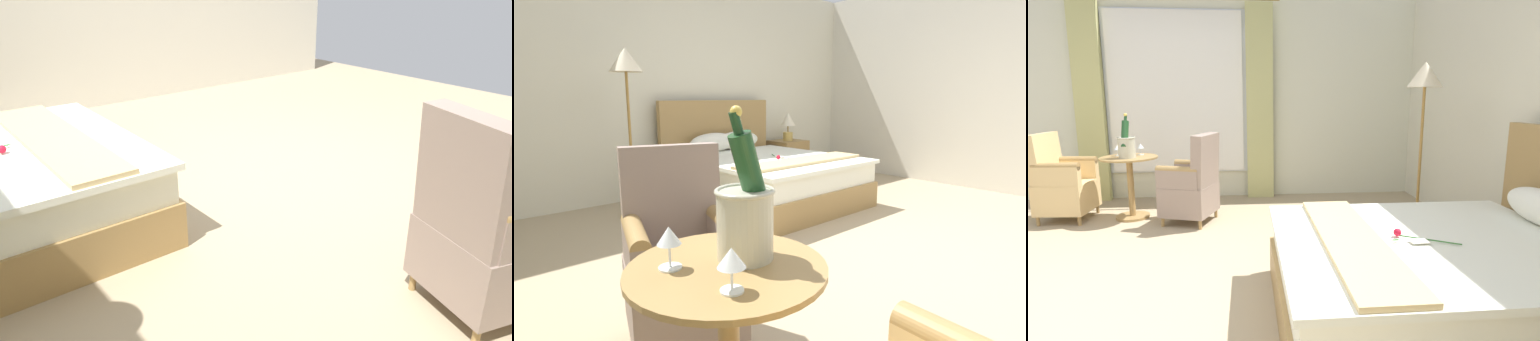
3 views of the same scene
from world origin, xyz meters
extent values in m
plane|color=tan|center=(0.00, 0.00, 0.00)|extent=(8.00, 8.00, 0.00)
cube|color=beige|center=(0.00, 3.31, 1.41)|extent=(6.02, 0.12, 2.81)
cube|color=#9E7B47|center=(0.39, 2.08, 0.14)|extent=(1.61, 1.97, 0.29)
cube|color=white|center=(0.39, 2.08, 0.39)|extent=(1.56, 1.91, 0.21)
cube|color=white|center=(0.39, 2.02, 0.52)|extent=(1.64, 1.85, 0.04)
cube|color=#D4B67D|center=(0.39, 1.54, 0.56)|extent=(1.61, 0.35, 0.03)
cube|color=#9E7B47|center=(0.39, 3.11, 0.74)|extent=(1.69, 0.08, 0.90)
ellipsoid|color=white|center=(0.20, 2.91, 0.66)|extent=(0.68, 0.25, 0.25)
ellipsoid|color=white|center=(0.58, 2.91, 0.66)|extent=(0.68, 0.24, 0.26)
cylinder|color=#2D6628|center=(0.44, 2.01, 0.55)|extent=(0.20, 0.32, 0.01)
sphere|color=red|center=(0.34, 1.85, 0.57)|extent=(0.05, 0.05, 0.05)
ellipsoid|color=#33702D|center=(0.44, 1.80, 0.56)|extent=(0.02, 0.05, 0.01)
cube|color=white|center=(0.46, 1.94, 0.55)|extent=(0.09, 0.11, 0.00)
cube|color=#9E7B47|center=(1.59, 2.97, 0.29)|extent=(0.50, 0.45, 0.58)
sphere|color=tan|center=(1.86, 2.97, 0.42)|extent=(0.02, 0.02, 0.02)
cylinder|color=tan|center=(1.59, 2.97, 0.64)|extent=(0.15, 0.15, 0.13)
cylinder|color=olive|center=(1.59, 2.97, 0.76)|extent=(0.02, 0.02, 0.10)
cone|color=#EFE5C6|center=(1.59, 2.97, 0.90)|extent=(0.22, 0.22, 0.19)
cylinder|color=olive|center=(-1.03, 2.59, 0.01)|extent=(0.28, 0.28, 0.03)
cylinder|color=olive|center=(-1.03, 2.59, 0.76)|extent=(0.03, 0.03, 1.45)
cone|color=beige|center=(-1.03, 2.59, 1.60)|extent=(0.33, 0.33, 0.23)
cylinder|color=#9E7B47|center=(-2.00, -0.41, 0.71)|extent=(0.63, 0.63, 0.02)
cylinder|color=#B6B49E|center=(-1.92, -0.41, 0.83)|extent=(0.18, 0.18, 0.23)
torus|color=#B6B49E|center=(-1.92, -0.41, 0.94)|extent=(0.20, 0.20, 0.02)
cylinder|color=white|center=(-1.92, -0.41, 0.92)|extent=(0.16, 0.16, 0.03)
cylinder|color=#1E4723|center=(-1.89, -0.41, 0.99)|extent=(0.16, 0.08, 0.30)
cylinder|color=#193D1E|center=(-1.95, -0.41, 1.16)|extent=(0.05, 0.03, 0.08)
sphere|color=gold|center=(-1.95, -0.41, 1.19)|extent=(0.04, 0.04, 0.04)
cylinder|color=white|center=(-2.14, -0.32, 0.72)|extent=(0.07, 0.07, 0.01)
cylinder|color=white|center=(-2.14, -0.32, 0.76)|extent=(0.01, 0.01, 0.07)
cone|color=white|center=(-2.14, -0.32, 0.82)|extent=(0.07, 0.07, 0.06)
cylinder|color=white|center=(-2.09, -0.56, 0.72)|extent=(0.07, 0.07, 0.01)
cylinder|color=white|center=(-2.09, -0.56, 0.76)|extent=(0.01, 0.01, 0.06)
cone|color=white|center=(-2.09, -0.56, 0.82)|extent=(0.08, 0.08, 0.06)
cylinder|color=#9E7B47|center=(-1.92, 0.55, 0.05)|extent=(0.04, 0.04, 0.10)
cylinder|color=#9E7B47|center=(-1.50, 0.41, 0.05)|extent=(0.04, 0.04, 0.10)
cube|color=gray|center=(-1.78, 0.28, 0.27)|extent=(0.65, 0.65, 0.33)
cube|color=gray|center=(-1.71, 0.47, 0.71)|extent=(0.52, 0.29, 0.57)
cube|color=gray|center=(-1.98, 0.32, 0.53)|extent=(0.23, 0.48, 0.20)
cylinder|color=#9E7B47|center=(-1.98, 0.32, 0.63)|extent=(0.23, 0.48, 0.09)
cube|color=gray|center=(-1.58, 0.19, 0.53)|extent=(0.23, 0.48, 0.20)
cylinder|color=#9E7B47|center=(-1.58, 0.19, 0.63)|extent=(0.23, 0.48, 0.09)
camera|label=1|loc=(-2.67, 2.39, 1.56)|focal=35.00mm
camera|label=2|loc=(-2.68, -1.38, 1.24)|focal=28.00mm
camera|label=3|loc=(2.63, 0.93, 1.41)|focal=28.00mm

